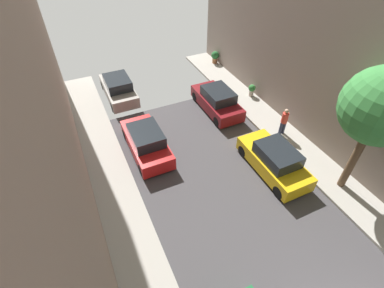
# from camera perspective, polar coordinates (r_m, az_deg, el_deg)

# --- Properties ---
(parked_car_left_3) EXTENTS (1.78, 4.20, 1.57)m
(parked_car_left_3) POSITION_cam_1_polar(r_m,az_deg,el_deg) (15.72, -9.04, 0.44)
(parked_car_left_3) COLOR red
(parked_car_left_3) RESTS_ON ground
(parked_car_left_4) EXTENTS (1.78, 4.20, 1.57)m
(parked_car_left_4) POSITION_cam_1_polar(r_m,az_deg,el_deg) (20.63, -14.40, 10.62)
(parked_car_left_4) COLOR gray
(parked_car_left_4) RESTS_ON ground
(parked_car_right_3) EXTENTS (1.78, 4.20, 1.57)m
(parked_car_right_3) POSITION_cam_1_polar(r_m,az_deg,el_deg) (15.07, 16.02, -3.17)
(parked_car_right_3) COLOR gold
(parked_car_right_3) RESTS_ON ground
(parked_car_right_4) EXTENTS (1.78, 4.20, 1.57)m
(parked_car_right_4) POSITION_cam_1_polar(r_m,az_deg,el_deg) (18.79, 5.00, 8.55)
(parked_car_right_4) COLOR maroon
(parked_car_right_4) RESTS_ON ground
(pedestrian) EXTENTS (0.40, 0.36, 1.72)m
(pedestrian) POSITION_cam_1_polar(r_m,az_deg,el_deg) (17.21, 17.82, 4.40)
(pedestrian) COLOR #2D334C
(pedestrian) RESTS_ON sidewalk_right
(street_tree_1) EXTENTS (3.15, 3.15, 6.15)m
(street_tree_1) POSITION_cam_1_polar(r_m,az_deg,el_deg) (13.27, 33.44, 6.10)
(street_tree_1) COLOR brown
(street_tree_1) RESTS_ON sidewalk_right
(potted_plant_1) EXTENTS (0.48, 0.48, 0.84)m
(potted_plant_1) POSITION_cam_1_polar(r_m,az_deg,el_deg) (20.48, 11.78, 10.56)
(potted_plant_1) COLOR #B2A899
(potted_plant_1) RESTS_ON sidewalk_right
(potted_plant_3) EXTENTS (0.62, 0.62, 0.97)m
(potted_plant_3) POSITION_cam_1_polar(r_m,az_deg,el_deg) (24.56, 4.60, 16.95)
(potted_plant_3) COLOR brown
(potted_plant_3) RESTS_ON sidewalk_right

